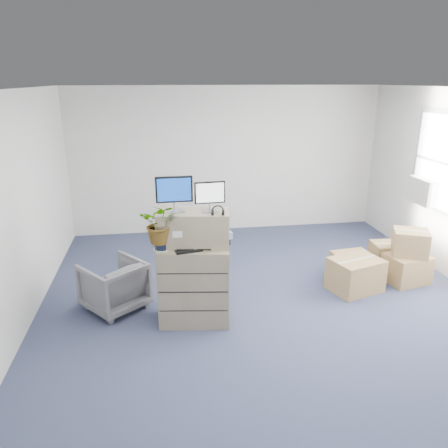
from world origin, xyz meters
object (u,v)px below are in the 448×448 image
at_px(filing_cabinet_lower, 194,284).
at_px(potted_plant, 161,228).
at_px(office_chair, 114,283).
at_px(monitor_left, 174,192).
at_px(water_bottle, 204,236).
at_px(monitor_right, 210,195).
at_px(keyboard, 193,249).

bearing_deg(filing_cabinet_lower, potted_plant, -164.05).
bearing_deg(filing_cabinet_lower, office_chair, 164.22).
bearing_deg(office_chair, potted_plant, 103.44).
xyz_separation_m(monitor_left, potted_plant, (-0.17, -0.11, -0.40)).
relative_size(monitor_left, water_bottle, 1.89).
height_order(filing_cabinet_lower, monitor_right, monitor_right).
bearing_deg(water_bottle, office_chair, 160.69).
bearing_deg(filing_cabinet_lower, keyboard, -87.36).
distance_m(filing_cabinet_lower, monitor_left, 1.18).
bearing_deg(office_chair, filing_cabinet_lower, 117.61).
bearing_deg(monitor_right, potted_plant, -179.16).
xyz_separation_m(water_bottle, potted_plant, (-0.51, -0.10, 0.15)).
height_order(filing_cabinet_lower, keyboard, keyboard).
xyz_separation_m(monitor_left, keyboard, (0.19, -0.16, -0.65)).
bearing_deg(filing_cabinet_lower, monitor_left, 173.52).
bearing_deg(monitor_right, water_bottle, 147.94).
height_order(filing_cabinet_lower, water_bottle, water_bottle).
xyz_separation_m(filing_cabinet_lower, potted_plant, (-0.38, -0.05, 0.76)).
bearing_deg(water_bottle, keyboard, -133.58).
relative_size(filing_cabinet_lower, water_bottle, 4.36).
xyz_separation_m(potted_plant, office_chair, (-0.64, 0.50, -0.90)).
bearing_deg(monitor_right, office_chair, 154.94).
distance_m(monitor_left, office_chair, 1.59).
distance_m(potted_plant, office_chair, 1.21).
height_order(keyboard, office_chair, keyboard).
height_order(monitor_left, potted_plant, monitor_left).
xyz_separation_m(monitor_right, keyboard, (-0.22, -0.12, -0.62)).
relative_size(monitor_left, monitor_right, 1.18).
bearing_deg(filing_cabinet_lower, water_bottle, 26.70).
distance_m(keyboard, office_chair, 1.32).
distance_m(filing_cabinet_lower, water_bottle, 0.63).
bearing_deg(filing_cabinet_lower, monitor_right, 11.09).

